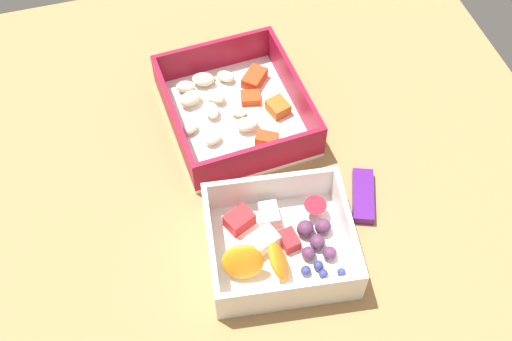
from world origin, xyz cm
name	(u,v)px	position (x,y,z in cm)	size (l,w,h in cm)	color
table_surface	(245,196)	(0.00, 0.00, 1.00)	(80.00, 80.00, 2.00)	#9E7547
pasta_container	(235,109)	(-11.38, 1.78, 3.59)	(19.77, 17.65, 5.24)	white
fruit_bowl	(279,244)	(8.67, 1.50, 3.82)	(15.65, 17.03, 5.30)	white
candy_bar	(363,196)	(4.74, 12.94, 2.60)	(7.00, 2.40, 1.20)	#51197A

